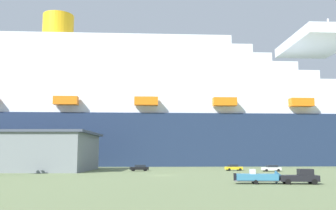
{
  "coord_description": "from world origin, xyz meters",
  "views": [
    {
      "loc": [
        -5.32,
        -77.1,
        4.48
      ],
      "look_at": [
        3.37,
        30.48,
        18.53
      ],
      "focal_mm": 39.77,
      "sensor_mm": 36.0,
      "label": 1
    }
  ],
  "objects_px": {
    "cruise_ship": "(140,115)",
    "parked_car_yellow_taxi": "(233,167)",
    "small_boat_on_trailer": "(262,177)",
    "parked_car_black_coupe": "(139,168)",
    "parked_car_white_van": "(271,168)",
    "pickup_truck": "(300,177)"
  },
  "relations": [
    {
      "from": "cruise_ship",
      "to": "parked_car_yellow_taxi",
      "type": "xyz_separation_m",
      "value": [
        24.21,
        -46.39,
        -18.22
      ]
    },
    {
      "from": "cruise_ship",
      "to": "parked_car_yellow_taxi",
      "type": "height_order",
      "value": "cruise_ship"
    },
    {
      "from": "small_boat_on_trailer",
      "to": "parked_car_black_coupe",
      "type": "bearing_deg",
      "value": 113.24
    },
    {
      "from": "small_boat_on_trailer",
      "to": "parked_car_white_van",
      "type": "bearing_deg",
      "value": 67.95
    },
    {
      "from": "cruise_ship",
      "to": "small_boat_on_trailer",
      "type": "xyz_separation_m",
      "value": [
        17.68,
        -88.09,
        -18.1
      ]
    },
    {
      "from": "parked_car_yellow_taxi",
      "to": "small_boat_on_trailer",
      "type": "bearing_deg",
      "value": -98.91
    },
    {
      "from": "cruise_ship",
      "to": "parked_car_yellow_taxi",
      "type": "distance_m",
      "value": 55.41
    },
    {
      "from": "cruise_ship",
      "to": "parked_car_black_coupe",
      "type": "height_order",
      "value": "cruise_ship"
    },
    {
      "from": "cruise_ship",
      "to": "parked_car_white_van",
      "type": "height_order",
      "value": "cruise_ship"
    },
    {
      "from": "parked_car_black_coupe",
      "to": "small_boat_on_trailer",
      "type": "bearing_deg",
      "value": -66.76
    },
    {
      "from": "cruise_ship",
      "to": "parked_car_white_van",
      "type": "bearing_deg",
      "value": -57.54
    },
    {
      "from": "parked_car_yellow_taxi",
      "to": "parked_car_white_van",
      "type": "bearing_deg",
      "value": -30.08
    },
    {
      "from": "small_boat_on_trailer",
      "to": "parked_car_black_coupe",
      "type": "xyz_separation_m",
      "value": [
        -17.89,
        41.65,
        -0.13
      ]
    },
    {
      "from": "cruise_ship",
      "to": "parked_car_white_van",
      "type": "relative_size",
      "value": 59.74
    },
    {
      "from": "pickup_truck",
      "to": "small_boat_on_trailer",
      "type": "height_order",
      "value": "pickup_truck"
    },
    {
      "from": "parked_car_white_van",
      "to": "parked_car_yellow_taxi",
      "type": "height_order",
      "value": "same"
    },
    {
      "from": "parked_car_white_van",
      "to": "parked_car_black_coupe",
      "type": "distance_m",
      "value": 33.16
    },
    {
      "from": "cruise_ship",
      "to": "small_boat_on_trailer",
      "type": "height_order",
      "value": "cruise_ship"
    },
    {
      "from": "parked_car_black_coupe",
      "to": "parked_car_white_van",
      "type": "bearing_deg",
      "value": -8.33
    },
    {
      "from": "pickup_truck",
      "to": "parked_car_yellow_taxi",
      "type": "distance_m",
      "value": 42.54
    },
    {
      "from": "parked_car_white_van",
      "to": "parked_car_black_coupe",
      "type": "bearing_deg",
      "value": 171.67
    },
    {
      "from": "parked_car_white_van",
      "to": "parked_car_yellow_taxi",
      "type": "distance_m",
      "value": 9.69
    }
  ]
}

